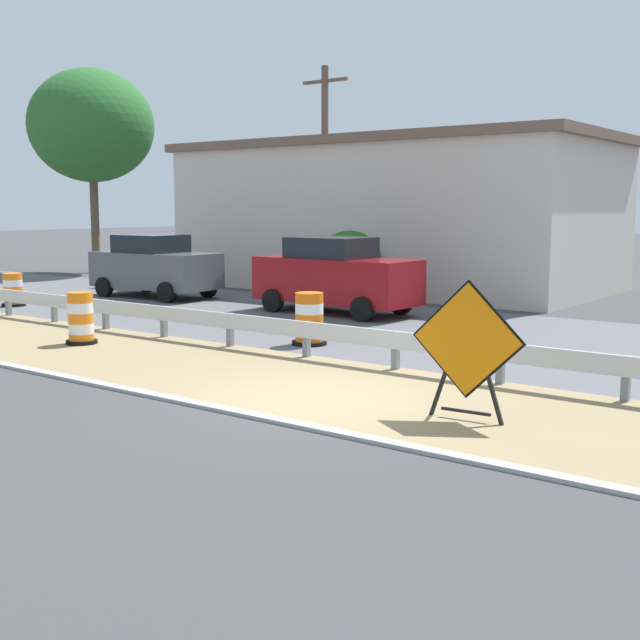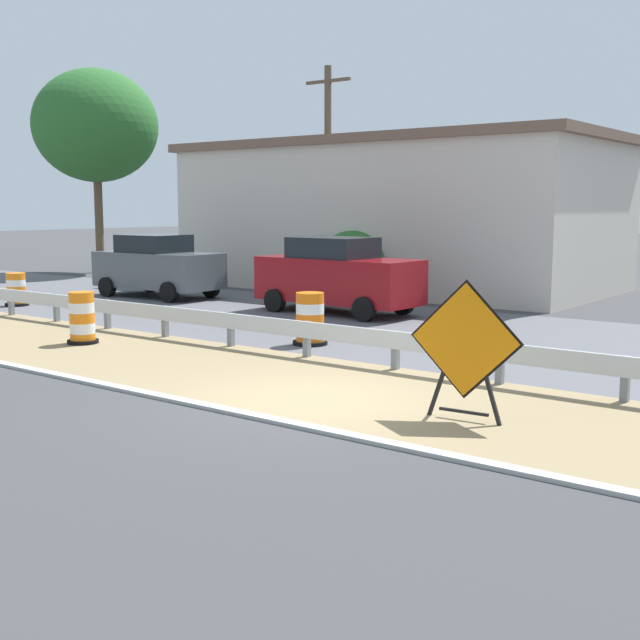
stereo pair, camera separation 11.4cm
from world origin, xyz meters
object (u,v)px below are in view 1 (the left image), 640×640
(traffic_barrel_nearest, at_px, (309,321))
(car_trailing_near_lane, at_px, (155,266))
(warning_sign_diamond, at_px, (467,345))
(car_mid_far_lane, at_px, (335,275))
(traffic_barrel_close, at_px, (81,320))
(traffic_barrel_mid, at_px, (13,291))
(utility_pole_near, at_px, (325,176))

(traffic_barrel_nearest, relative_size, car_trailing_near_lane, 0.26)
(warning_sign_diamond, bearing_deg, car_mid_far_lane, -139.72)
(warning_sign_diamond, relative_size, traffic_barrel_close, 1.76)
(traffic_barrel_close, distance_m, traffic_barrel_mid, 7.68)
(traffic_barrel_nearest, relative_size, utility_pole_near, 0.15)
(traffic_barrel_close, relative_size, car_mid_far_lane, 0.24)
(car_mid_far_lane, relative_size, utility_pole_near, 0.62)
(car_trailing_near_lane, xyz_separation_m, car_mid_far_lane, (0.26, -6.98, 0.04))
(car_mid_far_lane, bearing_deg, warning_sign_diamond, -43.22)
(traffic_barrel_nearest, xyz_separation_m, utility_pole_near, (9.11, 6.34, 3.44))
(warning_sign_diamond, relative_size, traffic_barrel_mid, 2.02)
(utility_pole_near, bearing_deg, traffic_barrel_mid, 152.31)
(warning_sign_diamond, distance_m, car_mid_far_lane, 11.41)
(traffic_barrel_mid, bearing_deg, traffic_barrel_close, -112.52)
(utility_pole_near, bearing_deg, traffic_barrel_close, -168.78)
(traffic_barrel_nearest, height_order, utility_pole_near, utility_pole_near)
(traffic_barrel_nearest, distance_m, traffic_barrel_close, 4.88)
(warning_sign_diamond, xyz_separation_m, traffic_barrel_mid, (3.71, 16.56, -0.62))
(traffic_barrel_close, relative_size, traffic_barrel_mid, 1.14)
(traffic_barrel_close, height_order, car_mid_far_lane, car_mid_far_lane)
(traffic_barrel_nearest, bearing_deg, car_mid_far_lane, 29.70)
(traffic_barrel_close, bearing_deg, traffic_barrel_nearest, -54.47)
(warning_sign_diamond, distance_m, traffic_barrel_nearest, 6.59)
(warning_sign_diamond, height_order, car_mid_far_lane, car_mid_far_lane)
(car_trailing_near_lane, bearing_deg, utility_pole_near, 55.01)
(utility_pole_near, bearing_deg, car_trailing_near_lane, 146.76)
(traffic_barrel_mid, bearing_deg, utility_pole_near, -27.69)
(warning_sign_diamond, height_order, traffic_barrel_mid, warning_sign_diamond)
(warning_sign_diamond, xyz_separation_m, car_trailing_near_lane, (7.83, 15.03, -0.05))
(car_mid_far_lane, bearing_deg, utility_pole_near, 131.20)
(traffic_barrel_nearest, relative_size, traffic_barrel_close, 1.00)
(traffic_barrel_nearest, bearing_deg, traffic_barrel_close, 125.53)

